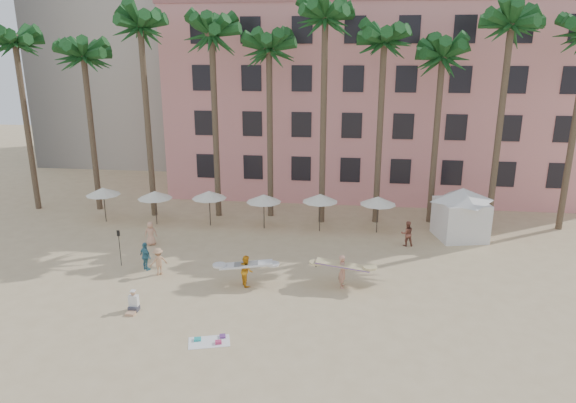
{
  "coord_description": "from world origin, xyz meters",
  "views": [
    {
      "loc": [
        5.08,
        -21.91,
        12.3
      ],
      "look_at": [
        1.55,
        6.0,
        4.0
      ],
      "focal_mm": 32.0,
      "sensor_mm": 36.0,
      "label": 1
    }
  ],
  "objects_px": {
    "cabana": "(461,209)",
    "carrier_yellow": "(343,269)",
    "pink_hotel": "(375,100)",
    "carrier_white": "(246,269)"
  },
  "relations": [
    {
      "from": "pink_hotel",
      "to": "cabana",
      "type": "xyz_separation_m",
      "value": [
        5.54,
        -13.74,
        -5.93
      ]
    },
    {
      "from": "cabana",
      "to": "carrier_yellow",
      "type": "xyz_separation_m",
      "value": [
        -7.72,
        -8.7,
        -1.03
      ]
    },
    {
      "from": "carrier_white",
      "to": "pink_hotel",
      "type": "bearing_deg",
      "value": 72.11
    },
    {
      "from": "pink_hotel",
      "to": "carrier_white",
      "type": "bearing_deg",
      "value": -107.89
    },
    {
      "from": "pink_hotel",
      "to": "carrier_white",
      "type": "xyz_separation_m",
      "value": [
        -7.37,
        -22.83,
        -7.07
      ]
    },
    {
      "from": "cabana",
      "to": "carrier_yellow",
      "type": "bearing_deg",
      "value": -131.61
    },
    {
      "from": "pink_hotel",
      "to": "carrier_yellow",
      "type": "relative_size",
      "value": 11.9
    },
    {
      "from": "cabana",
      "to": "carrier_yellow",
      "type": "height_order",
      "value": "cabana"
    },
    {
      "from": "pink_hotel",
      "to": "cabana",
      "type": "relative_size",
      "value": 6.52
    },
    {
      "from": "cabana",
      "to": "carrier_yellow",
      "type": "distance_m",
      "value": 11.68
    }
  ]
}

